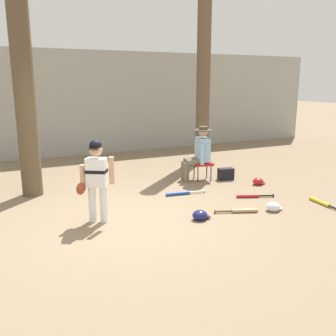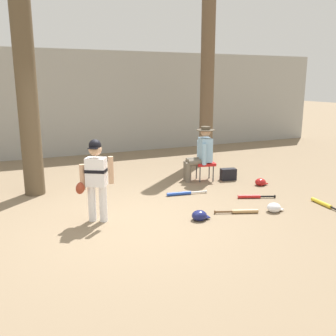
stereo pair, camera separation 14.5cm
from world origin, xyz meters
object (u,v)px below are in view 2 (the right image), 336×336
object	(u,v)px
tree_behind_spectator	(208,64)
seated_spectator	(201,152)
bat_yellow_trainer	(324,204)
bat_blue_youth	(182,193)
tree_near_player	(25,65)
bat_red_barrel	(252,197)
bat_wood_tan	(242,211)
batting_helmet_red	(261,182)
batting_helmet_navy	(199,216)
handbag_beside_stool	(228,174)
batting_helmet_white	(274,208)
young_ballplayer	(95,175)
folding_stool	(205,164)

from	to	relation	value
tree_behind_spectator	seated_spectator	xyz separation A→B (m)	(-1.26, -1.96, -1.96)
bat_yellow_trainer	bat_blue_youth	world-z (taller)	same
tree_near_player	bat_red_barrel	distance (m)	4.85
bat_wood_tan	batting_helmet_red	distance (m)	1.87
bat_wood_tan	batting_helmet_navy	world-z (taller)	batting_helmet_navy
handbag_beside_stool	batting_helmet_white	xyz separation A→B (m)	(-0.45, -2.08, -0.06)
tree_near_player	batting_helmet_navy	size ratio (longest dim) A/B	18.54
young_ballplayer	seated_spectator	distance (m)	3.10
young_ballplayer	folding_stool	distance (m)	3.19
folding_stool	batting_helmet_navy	bearing A→B (deg)	-121.63
handbag_beside_stool	bat_blue_youth	bearing A→B (deg)	-157.66
tree_behind_spectator	bat_yellow_trainer	bearing A→B (deg)	-91.44
young_ballplayer	tree_behind_spectator	bearing A→B (deg)	41.28
seated_spectator	bat_red_barrel	size ratio (longest dim) A/B	1.76
handbag_beside_stool	batting_helmet_white	bearing A→B (deg)	-102.11
batting_helmet_white	tree_behind_spectator	bearing A→B (deg)	75.28
handbag_beside_stool	batting_helmet_red	xyz separation A→B (m)	(0.38, -0.66, -0.06)
young_ballplayer	batting_helmet_red	distance (m)	3.78
handbag_beside_stool	bat_yellow_trainer	bearing A→B (deg)	-75.60
batting_helmet_navy	batting_helmet_white	xyz separation A→B (m)	(1.34, -0.18, -0.00)
handbag_beside_stool	batting_helmet_navy	world-z (taller)	handbag_beside_stool
batting_helmet_red	bat_yellow_trainer	bearing A→B (deg)	-83.26
bat_red_barrel	bat_blue_youth	bearing A→B (deg)	146.63
tree_behind_spectator	batting_helmet_red	world-z (taller)	tree_behind_spectator
tree_behind_spectator	handbag_beside_stool	size ratio (longest dim) A/B	16.74
seated_spectator	batting_helmet_red	world-z (taller)	seated_spectator
bat_yellow_trainer	bat_blue_youth	size ratio (longest dim) A/B	1.02
tree_near_player	batting_helmet_navy	world-z (taller)	tree_near_player
bat_red_barrel	young_ballplayer	bearing A→B (deg)	179.19
bat_yellow_trainer	bat_red_barrel	bearing A→B (deg)	135.57
tree_behind_spectator	batting_helmet_navy	xyz separation A→B (m)	(-2.46, -4.09, -2.53)
seated_spectator	bat_red_barrel	xyz separation A→B (m)	(0.25, -1.56, -0.61)
seated_spectator	handbag_beside_stool	xyz separation A→B (m)	(0.58, -0.23, -0.51)
folding_stool	bat_blue_youth	distance (m)	1.29
tree_near_player	tree_behind_spectator	bearing A→B (deg)	17.88
handbag_beside_stool	bat_blue_youth	world-z (taller)	handbag_beside_stool
young_ballplayer	bat_yellow_trainer	world-z (taller)	young_ballplayer
tree_behind_spectator	handbag_beside_stool	xyz separation A→B (m)	(-0.68, -2.19, -2.47)
batting_helmet_navy	batting_helmet_white	bearing A→B (deg)	-7.77
batting_helmet_red	batting_helmet_white	bearing A→B (deg)	-120.19
batting_helmet_white	young_ballplayer	bearing A→B (deg)	164.21
tree_behind_spectator	young_ballplayer	xyz separation A→B (m)	(-3.96, -3.47, -1.86)
bat_wood_tan	bat_red_barrel	size ratio (longest dim) A/B	1.04
bat_yellow_trainer	batting_helmet_navy	distance (m)	2.37
young_ballplayer	batting_helmet_white	xyz separation A→B (m)	(2.83, -0.80, -0.67)
handbag_beside_stool	bat_yellow_trainer	xyz separation A→B (m)	(0.57, -2.20, -0.10)
tree_near_player	bat_yellow_trainer	world-z (taller)	tree_near_player
handbag_beside_stool	batting_helmet_red	world-z (taller)	handbag_beside_stool
young_ballplayer	batting_helmet_navy	xyz separation A→B (m)	(1.50, -0.62, -0.67)
young_ballplayer	bat_red_barrel	size ratio (longest dim) A/B	1.91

